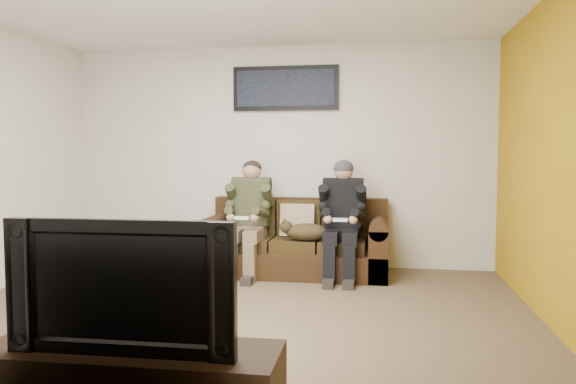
% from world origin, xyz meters
% --- Properties ---
extents(floor, '(5.00, 5.00, 0.00)m').
position_xyz_m(floor, '(0.00, 0.00, 0.00)').
color(floor, brown).
rests_on(floor, ground).
extents(wall_back, '(5.00, 0.00, 5.00)m').
position_xyz_m(wall_back, '(0.00, 2.25, 1.30)').
color(wall_back, beige).
rests_on(wall_back, ground).
extents(wall_front, '(5.00, 0.00, 5.00)m').
position_xyz_m(wall_front, '(0.00, -2.25, 1.30)').
color(wall_front, beige).
rests_on(wall_front, ground).
extents(wall_right, '(0.00, 4.50, 4.50)m').
position_xyz_m(wall_right, '(2.50, 0.00, 1.30)').
color(wall_right, beige).
rests_on(wall_right, ground).
extents(accent_wall_right, '(0.00, 4.50, 4.50)m').
position_xyz_m(accent_wall_right, '(2.49, 0.00, 1.30)').
color(accent_wall_right, '#AD7F11').
rests_on(accent_wall_right, ground).
extents(sofa, '(2.01, 0.87, 0.82)m').
position_xyz_m(sofa, '(0.28, 1.82, 0.31)').
color(sofa, '#321E0F').
rests_on(sofa, ground).
extents(throw_pillow, '(0.38, 0.18, 0.38)m').
position_xyz_m(throw_pillow, '(0.28, 1.86, 0.58)').
color(throw_pillow, tan).
rests_on(throw_pillow, sofa).
extents(throw_blanket, '(0.41, 0.20, 0.07)m').
position_xyz_m(throw_blanket, '(-0.33, 2.07, 0.82)').
color(throw_blanket, '#BEB38C').
rests_on(throw_blanket, sofa).
extents(person_left, '(0.51, 0.87, 1.26)m').
position_xyz_m(person_left, '(-0.24, 1.65, 0.70)').
color(person_left, brown).
rests_on(person_left, sofa).
extents(person_right, '(0.51, 0.86, 1.27)m').
position_xyz_m(person_right, '(0.79, 1.66, 0.70)').
color(person_right, black).
rests_on(person_right, sofa).
extents(cat, '(0.66, 0.26, 0.24)m').
position_xyz_m(cat, '(0.40, 1.57, 0.50)').
color(cat, '#4B3B1D').
rests_on(cat, sofa).
extents(framed_poster, '(1.25, 0.05, 0.52)m').
position_xyz_m(framed_poster, '(0.08, 2.22, 2.10)').
color(framed_poster, black).
rests_on(framed_poster, wall_back).
extents(television, '(1.06, 0.15, 0.61)m').
position_xyz_m(television, '(0.06, -1.95, 0.75)').
color(television, black).
rests_on(television, tv_stand).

